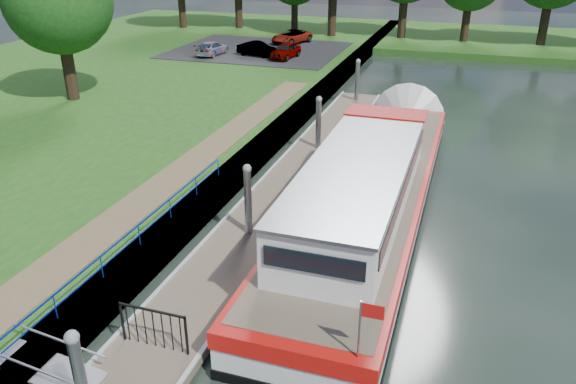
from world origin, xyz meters
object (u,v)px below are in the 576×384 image
(car_c, at_px, (212,48))
(car_d, at_px, (292,37))
(barge, at_px, (373,184))
(car_a, at_px, (286,50))
(pontoon, at_px, (289,187))
(car_b, at_px, (258,49))

(car_c, relative_size, car_d, 0.89)
(car_c, distance_m, car_d, 8.38)
(barge, relative_size, car_a, 5.94)
(pontoon, height_order, car_c, car_c)
(barge, distance_m, car_c, 28.25)
(car_b, relative_size, car_d, 0.81)
(car_a, bearing_deg, pontoon, -64.85)
(car_c, bearing_deg, pontoon, 124.39)
(car_c, bearing_deg, car_b, -166.92)
(pontoon, relative_size, car_c, 8.09)
(pontoon, xyz_separation_m, car_d, (-9.18, 28.73, 1.23))
(barge, bearing_deg, car_d, 113.53)
(barge, bearing_deg, car_a, 116.05)
(car_a, relative_size, car_c, 0.96)
(pontoon, relative_size, car_b, 8.82)
(pontoon, height_order, barge, barge)
(car_b, height_order, car_d, car_d)
(pontoon, height_order, car_a, car_a)
(pontoon, bearing_deg, car_b, 114.11)
(car_b, xyz_separation_m, car_d, (0.85, 6.32, 0.02))
(car_a, bearing_deg, barge, -57.63)
(car_d, bearing_deg, car_a, -54.96)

